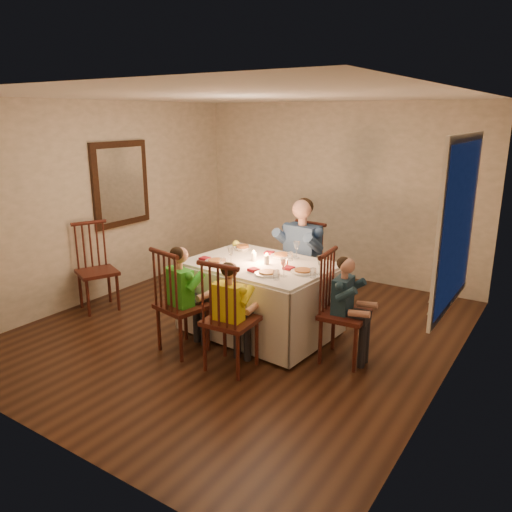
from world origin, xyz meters
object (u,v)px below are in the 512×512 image
Objects in this scene: serving_bowl at (243,249)px; child_green at (184,350)px; chair_adult at (299,310)px; chair_near_left at (184,350)px; dining_table at (260,283)px; adult at (299,310)px; chair_near_right at (231,367)px; chair_end at (342,360)px; child_teal at (342,360)px; chair_extra at (101,309)px; child_yellow at (231,367)px.

child_green is at bearing -88.39° from serving_bowl.
serving_bowl reaches higher than child_green.
chair_near_left is (-0.49, -1.66, 0.00)m from chair_adult.
dining_table is 1.17× the size of adult.
chair_end is at bearing -142.25° from chair_near_right.
chair_near_left is 1.73m from adult.
child_green is 1.43m from serving_bowl.
chair_adult is 0.79× the size of adult.
chair_near_left is 0.99× the size of child_green.
chair_near_right and chair_end have the same top height.
chair_near_left is 1.67m from chair_end.
adult is 1.73m from child_green.
chair_adult reaches higher than child_teal.
child_green is (-1.50, -0.72, 0.00)m from chair_end.
serving_bowl reaches higher than dining_table.
chair_adult is (0.07, 0.83, -0.59)m from dining_table.
serving_bowl reaches higher than chair_adult.
chair_near_left is 0.79× the size of adult.
chair_extra reaches higher than child_yellow.
child_green reaches higher than chair_adult.
child_green is at bearing -7.00° from child_yellow.
chair_near_right is 1.14m from chair_end.
chair_end is 1.67m from child_green.
chair_extra is 3.21m from child_teal.
child_yellow is (0.00, 0.00, 0.00)m from chair_near_right.
serving_bowl is (-0.52, -0.51, 0.86)m from adult.
child_teal is (3.18, 0.43, 0.00)m from chair_extra.
chair_end reaches higher than child_yellow.
adult is (-0.15, 1.70, 0.00)m from chair_near_right.
child_teal is at bearing -143.45° from chair_near_left.
child_teal is 1.81m from serving_bowl.
adult is 7.50× the size of serving_bowl.
chair_extra is 2.57m from adult.
chair_adult is 1.00× the size of chair_end.
dining_table is at bearing -88.46° from adult.
chair_adult is at bearing -88.53° from child_yellow.
dining_table is 2.25m from chair_extra.
chair_adult is 1.70m from chair_near_right.
child_green is at bearing 110.52° from chair_end.
serving_bowl is at bearing -77.44° from child_green.
dining_table reaches higher than child_teal.
chair_near_left reaches higher than chair_extra.
serving_bowl is at bearing -63.94° from child_yellow.
serving_bowl is at bearing 69.30° from child_teal.
serving_bowl is at bearing -63.94° from chair_near_right.
chair_extra is at bearing -141.70° from adult.
child_yellow is (0.15, -1.70, 0.00)m from adult.
adult is 1.70m from child_yellow.
adult reaches higher than chair_adult.
child_teal is at bearing 174.92° from chair_end.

